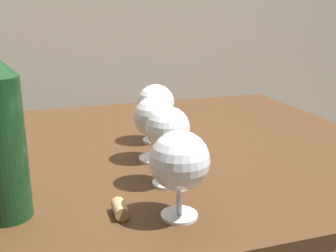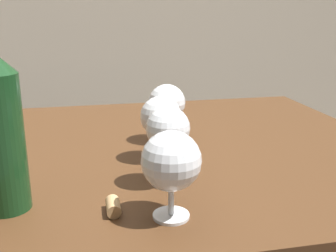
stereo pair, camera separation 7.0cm
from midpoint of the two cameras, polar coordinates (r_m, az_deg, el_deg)
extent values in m
cube|color=#472B16|center=(0.92, -11.65, -4.46)|extent=(1.31, 0.88, 0.03)
cylinder|color=#472B16|center=(1.56, 9.86, -9.58)|extent=(0.06, 0.06, 0.68)
cylinder|color=white|center=(0.63, -1.66, -12.55)|extent=(0.06, 0.06, 0.00)
cylinder|color=white|center=(0.61, -1.68, -10.00)|extent=(0.01, 0.01, 0.06)
sphere|color=white|center=(0.59, -1.73, -4.96)|extent=(0.09, 0.09, 0.09)
ellipsoid|color=maroon|center=(0.59, -1.73, -5.06)|extent=(0.08, 0.08, 0.04)
cylinder|color=white|center=(0.74, -2.74, -8.07)|extent=(0.06, 0.06, 0.00)
cylinder|color=white|center=(0.72, -2.79, -5.17)|extent=(0.01, 0.01, 0.07)
sphere|color=white|center=(0.70, -2.86, -0.38)|extent=(0.08, 0.08, 0.08)
ellipsoid|color=maroon|center=(0.70, -2.86, -0.31)|extent=(0.07, 0.07, 0.04)
cylinder|color=white|center=(0.85, -4.22, -4.60)|extent=(0.07, 0.07, 0.00)
cylinder|color=white|center=(0.84, -4.27, -2.53)|extent=(0.01, 0.01, 0.06)
sphere|color=white|center=(0.82, -4.36, 1.26)|extent=(0.08, 0.08, 0.08)
ellipsoid|color=beige|center=(0.82, -4.36, 1.53)|extent=(0.07, 0.07, 0.05)
cylinder|color=white|center=(0.96, -3.76, -2.04)|extent=(0.06, 0.06, 0.00)
cylinder|color=white|center=(0.95, -3.80, -0.18)|extent=(0.01, 0.01, 0.06)
sphere|color=white|center=(0.94, -3.86, 3.25)|extent=(0.09, 0.09, 0.09)
ellipsoid|color=#470A16|center=(0.94, -3.86, 3.04)|extent=(0.08, 0.08, 0.03)
cylinder|color=#143819|center=(0.65, -25.39, -3.11)|extent=(0.07, 0.07, 0.22)
cylinder|color=tan|center=(0.64, -9.98, -11.55)|extent=(0.02, 0.04, 0.02)
camera|label=1|loc=(0.03, -92.86, -0.85)|focal=43.18mm
camera|label=2|loc=(0.03, 87.14, 0.85)|focal=43.18mm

